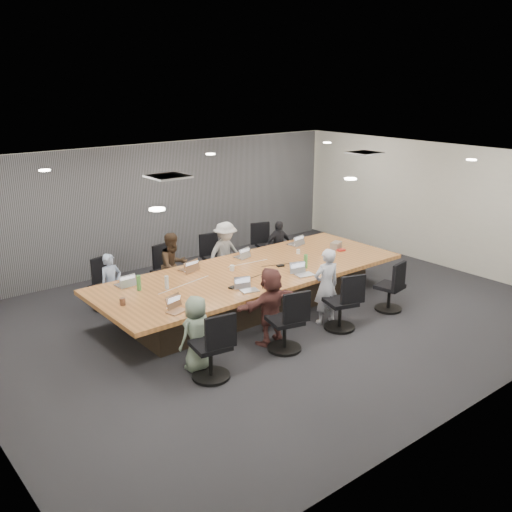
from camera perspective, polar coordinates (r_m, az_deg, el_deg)
floor at (r=10.54m, az=1.37°, el=-5.97°), size 10.00×8.00×0.00m
ceiling at (r=9.77m, az=1.49°, el=9.29°), size 10.00×8.00×0.00m
wall_back at (r=13.27m, az=-9.84°, el=5.08°), size 10.00×0.00×2.80m
wall_front at (r=7.64m, az=21.29°, el=-5.21°), size 10.00×0.00×2.80m
wall_right at (r=13.74m, az=17.62°, el=4.93°), size 0.00×8.00×2.80m
curtain at (r=13.21m, az=-9.67°, el=5.02°), size 9.80×0.04×2.80m
conference_table at (r=10.74m, az=-0.34°, el=-3.18°), size 6.00×2.20×0.74m
chair_0 at (r=11.07m, az=-14.95°, el=-3.37°), size 0.59×0.59×0.73m
chair_1 at (r=11.61m, az=-9.06°, el=-1.93°), size 0.60×0.60×0.75m
chair_2 at (r=12.23m, az=-4.01°, el=-0.64°), size 0.61×0.61×0.80m
chair_3 at (r=13.07m, az=1.22°, el=0.68°), size 0.70×0.70×0.83m
chair_4 at (r=8.32m, az=-4.59°, el=-9.41°), size 0.68×0.68×0.87m
chair_5 at (r=9.11m, az=2.88°, el=-6.93°), size 0.70×0.70×0.86m
chair_6 at (r=9.95m, az=8.42°, el=-5.00°), size 0.71×0.71×0.84m
chair_7 at (r=10.91m, az=13.20°, el=-3.38°), size 0.62×0.62×0.78m
person_0 at (r=10.69m, az=-14.26°, el=-2.80°), size 0.46×0.33×1.17m
laptop_0 at (r=10.17m, az=-13.01°, el=-2.78°), size 0.32×0.22×0.02m
person_1 at (r=11.23m, az=-8.24°, el=-1.00°), size 0.71×0.59×1.33m
laptop_1 at (r=10.76m, az=-6.75°, el=-1.31°), size 0.39×0.30×0.02m
person_2 at (r=11.87m, az=-3.07°, el=0.23°), size 0.90×0.55×1.35m
laptop_2 at (r=11.43m, az=-1.46°, el=-0.05°), size 0.32×0.25×0.02m
person_3 at (r=12.77m, az=2.24°, el=1.02°), size 0.71×0.38×1.15m
laptop_3 at (r=12.33m, az=3.92°, el=1.22°), size 0.34×0.26×0.02m
person_4 at (r=8.52m, az=-5.95°, el=-7.71°), size 0.61×0.44×1.16m
laptop_4 at (r=8.88m, az=-7.94°, el=-5.50°), size 0.34×0.27×0.02m
person_5 at (r=9.27m, az=1.46°, el=-4.99°), size 1.22×0.44×1.30m
laptop_5 at (r=9.62m, az=-0.66°, el=-3.47°), size 0.34×0.27×0.02m
person_6 at (r=10.07m, az=7.04°, el=-3.01°), size 0.56×0.43×1.38m
laptop_6 at (r=10.42m, az=4.89°, el=-1.88°), size 0.36×0.28×0.02m
bottle_green_left at (r=9.82m, az=-11.64°, el=-2.65°), size 0.09×0.09×0.26m
bottle_green_right at (r=10.79m, az=4.99°, el=-0.52°), size 0.08×0.08×0.26m
bottle_clear at (r=9.80m, az=-8.92°, el=-2.63°), size 0.09×0.09×0.23m
cup_white_far at (r=10.62m, az=-2.41°, el=-1.20°), size 0.10×0.10×0.11m
cup_white_near at (r=11.66m, az=4.25°, el=0.45°), size 0.10×0.10×0.09m
mug_brown at (r=9.28m, az=-13.20°, el=-4.46°), size 0.12×0.12×0.11m
mic_left at (r=9.77m, az=-2.35°, el=-3.14°), size 0.15×0.12×0.03m
mic_right at (r=10.87m, az=2.44°, el=-0.97°), size 0.16×0.13×0.03m
stapler at (r=10.14m, az=-1.07°, el=-2.23°), size 0.17×0.10×0.06m
canvas_bag at (r=12.09m, az=8.01°, el=1.07°), size 0.30×0.25×0.14m
snack_packet at (r=11.97m, az=8.51°, el=0.60°), size 0.18×0.14×0.04m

